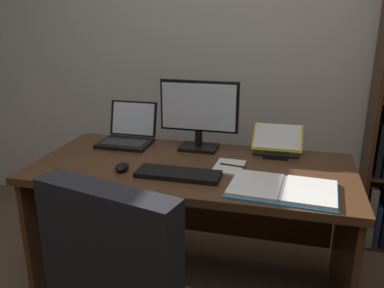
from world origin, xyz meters
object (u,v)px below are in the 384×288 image
object	(u,v)px
pen	(233,165)
monitor	(199,115)
computer_mouse	(122,167)
notepad	(229,167)
desk	(195,193)
open_binder	(282,189)
keyboard	(178,174)
reading_stand_with_book	(277,141)
laptop	(128,135)

from	to	relation	value
pen	monitor	bearing A→B (deg)	133.50
monitor	computer_mouse	xyz separation A→B (m)	(-0.30, -0.44, -0.18)
notepad	monitor	bearing A→B (deg)	131.08
desk	notepad	xyz separation A→B (m)	(0.20, -0.07, 0.21)
monitor	open_binder	xyz separation A→B (m)	(0.51, -0.49, -0.19)
open_binder	pen	bearing A→B (deg)	142.72
keyboard	reading_stand_with_book	world-z (taller)	reading_stand_with_book
monitor	laptop	bearing A→B (deg)	179.40
keyboard	open_binder	xyz separation A→B (m)	(0.51, -0.05, -0.00)
desk	reading_stand_with_book	bearing A→B (deg)	29.37
desk	notepad	distance (m)	0.30
reading_stand_with_book	laptop	bearing A→B (deg)	-177.22
keyboard	reading_stand_with_book	size ratio (longest dim) A/B	1.49
laptop	computer_mouse	world-z (taller)	laptop
laptop	notepad	xyz separation A→B (m)	(0.68, -0.26, -0.05)
computer_mouse	open_binder	bearing A→B (deg)	-3.54
laptop	keyboard	world-z (taller)	laptop
laptop	desk	bearing A→B (deg)	-22.10
laptop	open_binder	bearing A→B (deg)	-27.15
computer_mouse	reading_stand_with_book	xyz separation A→B (m)	(0.75, 0.49, 0.05)
keyboard	computer_mouse	bearing A→B (deg)	180.00
pen	computer_mouse	bearing A→B (deg)	-161.69
monitor	reading_stand_with_book	distance (m)	0.48
desk	reading_stand_with_book	size ratio (longest dim) A/B	6.01
reading_stand_with_book	open_binder	bearing A→B (deg)	-84.27
computer_mouse	pen	xyz separation A→B (m)	(0.55, 0.18, -0.01)
computer_mouse	open_binder	world-z (taller)	computer_mouse
monitor	laptop	size ratio (longest dim) A/B	1.51
open_binder	pen	xyz separation A→B (m)	(-0.26, 0.23, 0.00)
monitor	laptop	world-z (taller)	monitor
laptop	open_binder	world-z (taller)	laptop
monitor	pen	size ratio (longest dim) A/B	3.31
open_binder	monitor	bearing A→B (deg)	140.08
notepad	pen	size ratio (longest dim) A/B	1.50
computer_mouse	notepad	size ratio (longest dim) A/B	0.50
monitor	open_binder	size ratio (longest dim) A/B	0.91
desk	open_binder	bearing A→B (deg)	-31.81
laptop	open_binder	xyz separation A→B (m)	(0.96, -0.49, -0.04)
keyboard	reading_stand_with_book	xyz separation A→B (m)	(0.45, 0.49, 0.06)
laptop	reading_stand_with_book	size ratio (longest dim) A/B	1.09
pen	desk	bearing A→B (deg)	162.76
open_binder	notepad	xyz separation A→B (m)	(-0.28, 0.23, -0.01)
laptop	notepad	world-z (taller)	laptop
laptop	notepad	bearing A→B (deg)	-21.17
desk	computer_mouse	world-z (taller)	computer_mouse
monitor	reading_stand_with_book	world-z (taller)	monitor
monitor	keyboard	distance (m)	0.48
desk	computer_mouse	xyz separation A→B (m)	(-0.33, -0.25, 0.22)
desk	notepad	world-z (taller)	notepad
open_binder	reading_stand_with_book	bearing A→B (deg)	99.73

